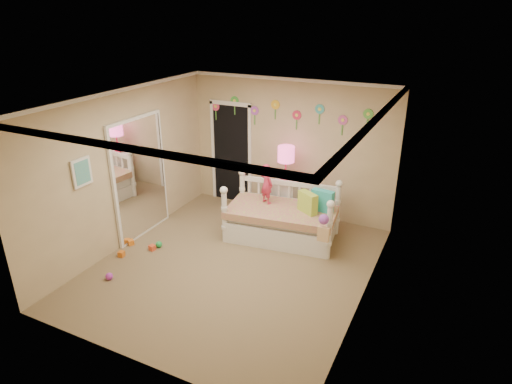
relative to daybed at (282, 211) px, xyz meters
The scene contains 18 objects.
floor 1.33m from the daybed, 104.64° to the right, with size 4.00×4.50×0.01m, color #7F684C.
ceiling 2.43m from the daybed, 104.64° to the right, with size 4.00×4.50×0.01m, color white.
back_wall 1.36m from the daybed, 106.29° to the left, with size 4.00×0.01×2.60m, color tan.
left_wall 2.72m from the daybed, 152.78° to the right, with size 0.01×4.50×2.60m, color tan.
right_wall 2.21m from the daybed, 35.12° to the right, with size 0.01×4.50×2.60m, color tan.
crown_molding 2.40m from the daybed, 104.64° to the right, with size 4.00×4.50×0.06m, color white, non-canonical shape.
daybed is the anchor object (origin of this frame).
pillow_turquoise 0.72m from the daybed, 16.70° to the left, with size 0.37×0.13×0.37m, color #24B49C.
pillow_lime 0.50m from the daybed, ahead, with size 0.37×0.14×0.35m, color #AED03F.
child 0.54m from the daybed, 165.07° to the left, with size 0.26×0.17×0.72m, color #CB2E4F.
nightstand 0.77m from the daybed, 108.53° to the left, with size 0.45×0.35×0.76m, color white.
table_lamp 1.03m from the daybed, 108.53° to the left, with size 0.31×0.31×0.68m.
closet_doorway 1.95m from the daybed, 146.15° to the left, with size 0.90×0.04×2.07m, color black.
flower_decals 1.82m from the daybed, 110.88° to the left, with size 3.40×0.02×0.50m, color #B2668C, non-canonical shape.
mirror_closet 2.50m from the daybed, 158.63° to the right, with size 0.07×1.30×2.10m, color white.
wall_picture 3.26m from the daybed, 137.52° to the right, with size 0.05×0.34×0.42m, color white.
hanging_bag 1.04m from the daybed, 30.32° to the right, with size 0.20×0.16×0.36m, color beige, non-canonical shape.
toy_scatter 2.74m from the daybed, 139.63° to the right, with size 0.80×1.30×0.11m, color #996666, non-canonical shape.
Camera 1 is at (2.91, -5.18, 3.77)m, focal length 31.02 mm.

